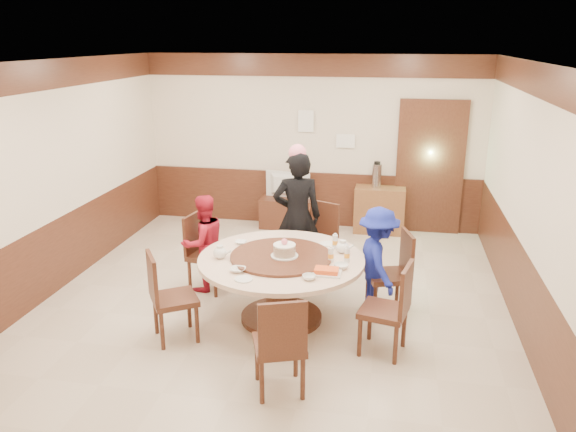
% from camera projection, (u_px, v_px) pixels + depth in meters
% --- Properties ---
extents(room, '(6.00, 6.04, 2.84)m').
position_uv_depth(room, '(275.00, 216.00, 6.48)').
color(room, beige).
rests_on(room, ground).
extents(banquet_table, '(1.82, 1.82, 0.78)m').
position_uv_depth(banquet_table, '(281.00, 276.00, 6.20)').
color(banquet_table, '#462215').
rests_on(banquet_table, ground).
extents(chair_0, '(0.55, 0.55, 0.97)m').
position_uv_depth(chair_0, '(389.00, 288.00, 6.43)').
color(chair_0, '#462215').
rests_on(chair_0, ground).
extents(chair_1, '(0.58, 0.59, 0.97)m').
position_uv_depth(chair_1, '(317.00, 253.00, 7.45)').
color(chair_1, '#462215').
rests_on(chair_1, ground).
extents(chair_2, '(0.52, 0.52, 0.97)m').
position_uv_depth(chair_2, '(208.00, 266.00, 7.03)').
color(chair_2, '#462215').
rests_on(chair_2, ground).
extents(chair_3, '(0.61, 0.61, 0.97)m').
position_uv_depth(chair_3, '(173.00, 312.00, 5.86)').
color(chair_3, '#462215').
rests_on(chair_3, ground).
extents(chair_4, '(0.56, 0.57, 0.97)m').
position_uv_depth(chair_4, '(280.00, 361.00, 4.98)').
color(chair_4, '#462215').
rests_on(chair_4, ground).
extents(chair_5, '(0.54, 0.53, 0.97)m').
position_uv_depth(chair_5, '(385.00, 325.00, 5.61)').
color(chair_5, '#462215').
rests_on(chair_5, ground).
extents(person_standing, '(0.70, 0.55, 1.70)m').
position_uv_depth(person_standing, '(297.00, 217.00, 7.18)').
color(person_standing, black).
rests_on(person_standing, ground).
extents(person_red, '(0.75, 0.75, 1.23)m').
position_uv_depth(person_red, '(204.00, 243.00, 6.95)').
color(person_red, '#AE172A').
rests_on(person_red, ground).
extents(person_blue, '(0.72, 0.93, 1.26)m').
position_uv_depth(person_blue, '(378.00, 262.00, 6.32)').
color(person_blue, navy).
rests_on(person_blue, ground).
extents(birthday_cake, '(0.30, 0.30, 0.20)m').
position_uv_depth(birthday_cake, '(284.00, 250.00, 6.07)').
color(birthday_cake, white).
rests_on(birthday_cake, banquet_table).
extents(teapot_left, '(0.17, 0.15, 0.13)m').
position_uv_depth(teapot_left, '(220.00, 253.00, 6.10)').
color(teapot_left, white).
rests_on(teapot_left, banquet_table).
extents(teapot_right, '(0.17, 0.15, 0.13)m').
position_uv_depth(teapot_right, '(343.00, 247.00, 6.25)').
color(teapot_right, white).
rests_on(teapot_right, banquet_table).
extents(bowl_0, '(0.14, 0.14, 0.03)m').
position_uv_depth(bowl_0, '(241.00, 242.00, 6.53)').
color(bowl_0, white).
rests_on(bowl_0, banquet_table).
extents(bowl_1, '(0.14, 0.14, 0.04)m').
position_uv_depth(bowl_1, '(309.00, 277.00, 5.57)').
color(bowl_1, white).
rests_on(bowl_1, banquet_table).
extents(bowl_2, '(0.16, 0.16, 0.04)m').
position_uv_depth(bowl_2, '(238.00, 270.00, 5.76)').
color(bowl_2, white).
rests_on(bowl_2, banquet_table).
extents(bowl_3, '(0.15, 0.15, 0.05)m').
position_uv_depth(bowl_3, '(341.00, 266.00, 5.83)').
color(bowl_3, white).
rests_on(bowl_3, banquet_table).
extents(saucer_near, '(0.18, 0.18, 0.01)m').
position_uv_depth(saucer_near, '(244.00, 279.00, 5.56)').
color(saucer_near, white).
rests_on(saucer_near, banquet_table).
extents(saucer_far, '(0.18, 0.18, 0.01)m').
position_uv_depth(saucer_far, '(328.00, 244.00, 6.52)').
color(saucer_far, white).
rests_on(saucer_far, banquet_table).
extents(shrimp_platter, '(0.30, 0.20, 0.06)m').
position_uv_depth(shrimp_platter, '(326.00, 272.00, 5.69)').
color(shrimp_platter, white).
rests_on(shrimp_platter, banquet_table).
extents(bottle_0, '(0.06, 0.06, 0.16)m').
position_uv_depth(bottle_0, '(331.00, 255.00, 5.98)').
color(bottle_0, silver).
rests_on(bottle_0, banquet_table).
extents(bottle_1, '(0.06, 0.06, 0.16)m').
position_uv_depth(bottle_1, '(347.00, 254.00, 6.00)').
color(bottle_1, silver).
rests_on(bottle_1, banquet_table).
extents(bottle_2, '(0.06, 0.06, 0.16)m').
position_uv_depth(bottle_2, '(335.00, 242.00, 6.37)').
color(bottle_2, silver).
rests_on(bottle_2, banquet_table).
extents(tv_stand, '(0.85, 0.45, 0.50)m').
position_uv_depth(tv_stand, '(286.00, 213.00, 9.36)').
color(tv_stand, '#462215').
rests_on(tv_stand, ground).
extents(television, '(0.76, 0.20, 0.43)m').
position_uv_depth(television, '(286.00, 185.00, 9.22)').
color(television, gray).
rests_on(television, tv_stand).
extents(side_cabinet, '(0.80, 0.40, 0.75)m').
position_uv_depth(side_cabinet, '(379.00, 210.00, 9.08)').
color(side_cabinet, brown).
rests_on(side_cabinet, ground).
extents(thermos, '(0.15, 0.15, 0.38)m').
position_uv_depth(thermos, '(377.00, 176.00, 8.92)').
color(thermos, silver).
rests_on(thermos, side_cabinet).
extents(notice_left, '(0.25, 0.00, 0.35)m').
position_uv_depth(notice_left, '(306.00, 121.00, 9.05)').
color(notice_left, white).
rests_on(notice_left, room).
extents(notice_right, '(0.30, 0.00, 0.22)m').
position_uv_depth(notice_right, '(346.00, 141.00, 9.03)').
color(notice_right, white).
rests_on(notice_right, room).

